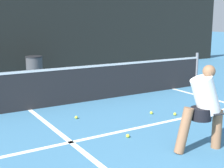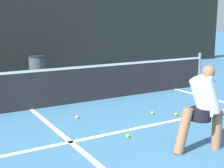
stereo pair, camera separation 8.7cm
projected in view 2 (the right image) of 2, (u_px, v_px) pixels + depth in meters
The scene contains 9 objects.
court_service_line at pixel (71, 142), 5.41m from camera, with size 8.25×0.10×0.01m, color white.
court_center_mark at pixel (76, 147), 5.21m from camera, with size 0.10×5.24×0.01m, color white.
net at pixel (30, 89), 7.32m from camera, with size 11.09×0.09×1.07m.
player_practicing at pixel (204, 106), 4.92m from camera, with size 1.10×0.75×1.40m.
tennis_ball_scattered_0 at pixel (128, 136), 5.61m from camera, with size 0.07×0.07×0.07m, color #D1E033.
tennis_ball_scattered_1 at pixel (77, 117), 6.71m from camera, with size 0.07×0.07×0.07m, color #D1E033.
tennis_ball_scattered_2 at pixel (176, 114), 6.92m from camera, with size 0.07×0.07×0.07m, color #D1E033.
tennis_ball_scattered_6 at pixel (152, 113), 7.02m from camera, with size 0.07×0.07×0.07m, color #D1E033.
trash_bin at pixel (37, 67), 11.60m from camera, with size 0.63×0.63×0.80m.
Camera 2 is at (-1.97, -0.13, 2.06)m, focal length 50.00 mm.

